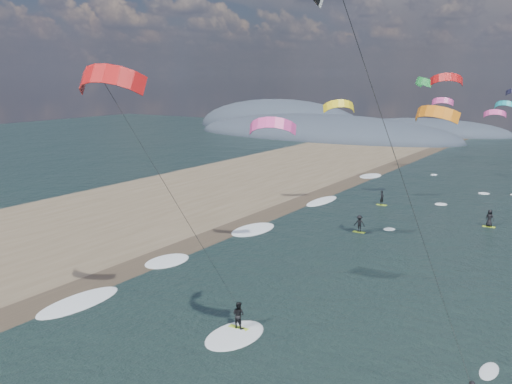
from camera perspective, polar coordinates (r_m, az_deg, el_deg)
The scene contains 8 objects.
sand_strip at distance 50.55m, azimuth -23.97°, elevation -5.29°, with size 26.00×240.00×0.00m, color brown.
wet_sand_strip at distance 41.42m, azimuth -14.62°, elevation -8.30°, with size 3.00×240.00×0.00m, color #382D23.
coastal_hills at distance 139.22m, azimuth 6.12°, elevation 5.97°, with size 80.00×41.00×15.00m.
kitesurfer_near_a at distance 19.41m, azimuth 11.43°, elevation 9.63°, with size 7.59×8.81×18.05m.
kitesurfer_near_b at distance 28.10m, azimuth -10.59°, elevation 2.37°, with size 6.89×8.38×14.92m.
far_kitesurfers at distance 55.37m, azimuth 15.06°, elevation -2.37°, with size 12.69×12.11×1.65m.
bg_kite_field at distance 71.86m, azimuth 18.76°, elevation 8.83°, with size 15.02×71.85×6.54m.
shoreline_surf at distance 43.79m, azimuth -8.96°, elevation -6.95°, with size 2.40×79.40×0.11m.
Camera 1 is at (16.98, -16.09, 13.96)m, focal length 40.00 mm.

